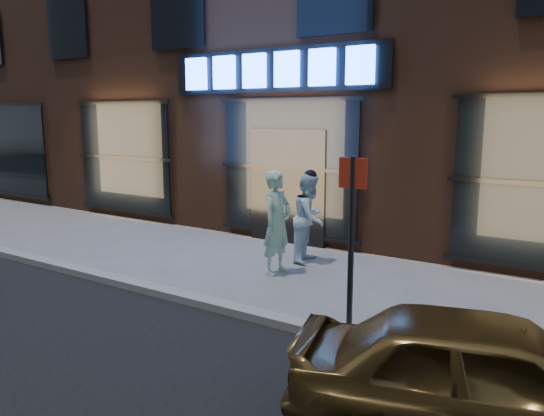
{
  "coord_description": "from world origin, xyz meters",
  "views": [
    {
      "loc": [
        5.76,
        -5.49,
        2.69
      ],
      "look_at": [
        1.13,
        1.6,
        1.2
      ],
      "focal_mm": 35.0,
      "sensor_mm": 36.0,
      "label": 1
    }
  ],
  "objects": [
    {
      "name": "man_cap",
      "position": [
        1.1,
        2.92,
        0.82
      ],
      "size": [
        0.72,
        0.87,
        1.64
      ],
      "primitive_type": "imported",
      "rotation": [
        0.0,
        0.0,
        1.7
      ],
      "color": "silver",
      "rests_on": "ground"
    },
    {
      "name": "gold_sedan",
      "position": [
        5.11,
        -1.19,
        0.57
      ],
      "size": [
        3.58,
        2.19,
        1.14
      ],
      "primitive_type": "imported",
      "rotation": [
        0.0,
        0.0,
        1.84
      ],
      "color": "brown",
      "rests_on": "ground"
    },
    {
      "name": "curb",
      "position": [
        0.0,
        0.0,
        0.06
      ],
      "size": [
        60.0,
        0.25,
        0.12
      ],
      "primitive_type": "cube",
      "color": "gray",
      "rests_on": "ground"
    },
    {
      "name": "ground",
      "position": [
        0.0,
        0.0,
        0.0
      ],
      "size": [
        90.0,
        90.0,
        0.0
      ],
      "primitive_type": "plane",
      "color": "slate",
      "rests_on": "ground"
    },
    {
      "name": "storefront_building",
      "position": [
        -0.0,
        7.99,
        5.15
      ],
      "size": [
        30.2,
        8.28,
        10.3
      ],
      "color": "#54301E",
      "rests_on": "ground"
    },
    {
      "name": "sign_post",
      "position": [
        3.23,
        0.1,
        1.35
      ],
      "size": [
        0.36,
        0.07,
        2.23
      ],
      "rotation": [
        0.0,
        0.0,
        -0.06
      ],
      "color": "#262628",
      "rests_on": "ground"
    },
    {
      "name": "man_bowtie",
      "position": [
        1.01,
        1.94,
        0.89
      ],
      "size": [
        0.47,
        0.67,
        1.77
      ],
      "primitive_type": "imported",
      "rotation": [
        0.0,
        0.0,
        1.5
      ],
      "color": "#A2D5AF",
      "rests_on": "ground"
    }
  ]
}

